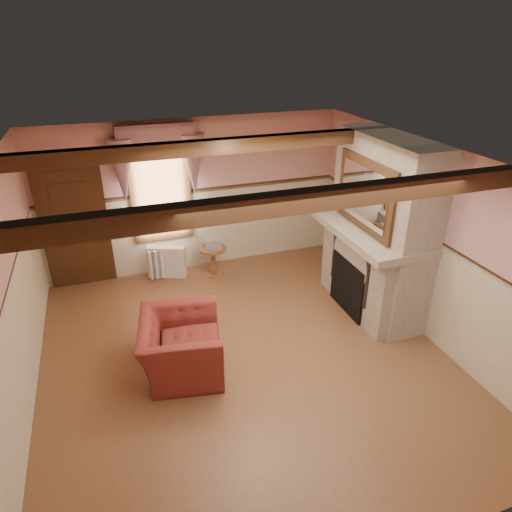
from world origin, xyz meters
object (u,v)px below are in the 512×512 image
object	(u,v)px
armchair	(181,346)
mantel_clock	(346,204)
radiator	(167,262)
bowl	(366,221)
oil_lamp	(363,213)
side_table	(213,261)

from	to	relation	value
armchair	mantel_clock	xyz separation A→B (m)	(3.12, 1.38, 1.13)
radiator	bowl	distance (m)	3.66
armchair	oil_lamp	xyz separation A→B (m)	(3.12, 0.86, 1.17)
armchair	radiator	xyz separation A→B (m)	(0.23, 2.67, -0.09)
armchair	radiator	distance (m)	2.68
side_table	radiator	bearing A→B (deg)	165.36
oil_lamp	armchair	bearing A→B (deg)	-164.61
side_table	oil_lamp	distance (m)	2.90
bowl	oil_lamp	xyz separation A→B (m)	(0.00, 0.11, 0.10)
armchair	side_table	distance (m)	2.68
armchair	mantel_clock	bearing A→B (deg)	-56.16
radiator	mantel_clock	xyz separation A→B (m)	(2.89, -1.30, 1.22)
mantel_clock	radiator	bearing A→B (deg)	155.86
side_table	armchair	bearing A→B (deg)	-113.34
side_table	oil_lamp	size ratio (longest dim) A/B	1.96
radiator	oil_lamp	distance (m)	3.64
armchair	mantel_clock	size ratio (longest dim) A/B	4.98
armchair	radiator	bearing A→B (deg)	5.15
radiator	mantel_clock	bearing A→B (deg)	-2.19
armchair	radiator	size ratio (longest dim) A/B	1.71
armchair	side_table	size ratio (longest dim) A/B	2.17
armchair	mantel_clock	world-z (taller)	mantel_clock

